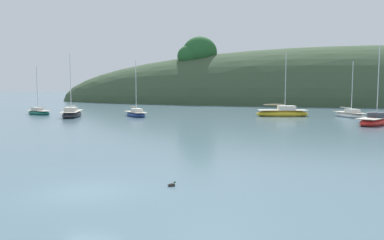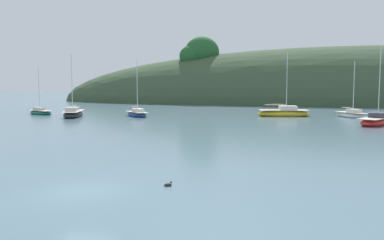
% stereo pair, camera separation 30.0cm
% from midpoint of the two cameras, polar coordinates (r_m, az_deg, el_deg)
% --- Properties ---
extents(ground_plane, '(400.00, 400.00, 0.00)m').
position_cam_midpoint_polar(ground_plane, '(17.10, -15.25, -9.99)').
color(ground_plane, slate).
extents(far_shoreline_hill, '(150.00, 36.00, 29.34)m').
position_cam_midpoint_polar(far_shoreline_hill, '(98.83, 23.13, 2.29)').
color(far_shoreline_hill, '#384C33').
rests_on(far_shoreline_hill, ground).
extents(sailboat_black_sloop, '(4.38, 7.13, 8.87)m').
position_cam_midpoint_polar(sailboat_black_sloop, '(55.90, -16.84, 0.87)').
color(sailboat_black_sloop, '#232328').
rests_on(sailboat_black_sloop, ground).
extents(sailboat_grey_yawl, '(5.15, 3.46, 7.31)m').
position_cam_midpoint_polar(sailboat_grey_yawl, '(62.13, -21.16, 1.08)').
color(sailboat_grey_yawl, '#196B56').
rests_on(sailboat_grey_yawl, ground).
extents(sailboat_blue_center, '(4.37, 5.76, 7.72)m').
position_cam_midpoint_polar(sailboat_blue_center, '(56.84, 22.46, 0.71)').
color(sailboat_blue_center, white).
rests_on(sailboat_blue_center, ground).
extents(sailboat_white_near, '(7.65, 3.91, 9.10)m').
position_cam_midpoint_polar(sailboat_white_near, '(56.11, 13.45, 1.00)').
color(sailboat_white_near, gold).
rests_on(sailboat_white_near, ground).
extents(sailboat_teal_outer, '(4.91, 5.16, 7.87)m').
position_cam_midpoint_polar(sailboat_teal_outer, '(54.77, -7.90, 0.90)').
color(sailboat_teal_outer, navy).
rests_on(sailboat_teal_outer, ground).
extents(sailboat_cream_ketch, '(5.53, 6.81, 8.87)m').
position_cam_midpoint_polar(sailboat_cream_ketch, '(47.46, 25.59, -0.16)').
color(sailboat_cream_ketch, red).
rests_on(sailboat_cream_ketch, ground).
extents(duck_straggler, '(0.38, 0.36, 0.24)m').
position_cam_midpoint_polar(duck_straggler, '(17.31, -3.00, -9.45)').
color(duck_straggler, '#2D2823').
rests_on(duck_straggler, ground).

